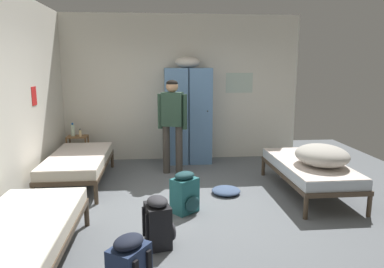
{
  "coord_description": "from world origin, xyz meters",
  "views": [
    {
      "loc": [
        -0.47,
        -4.7,
        1.91
      ],
      "look_at": [
        0.0,
        0.25,
        0.95
      ],
      "focal_mm": 33.62,
      "sensor_mm": 36.0,
      "label": 1
    }
  ],
  "objects": [
    {
      "name": "ground_plane",
      "position": [
        0.0,
        0.0,
        0.0
      ],
      "size": [
        8.08,
        8.08,
        0.0
      ],
      "primitive_type": "plane",
      "color": "slate"
    },
    {
      "name": "person_traveler",
      "position": [
        -0.22,
        1.5,
        1.0
      ],
      "size": [
        0.51,
        0.3,
        1.66
      ],
      "color": "#3D3833",
      "rests_on": "ground_plane"
    },
    {
      "name": "bedding_heap",
      "position": [
        1.85,
        0.08,
        0.64
      ],
      "size": [
        0.73,
        0.84,
        0.3
      ],
      "color": "#B7B2A8",
      "rests_on": "bed_right"
    },
    {
      "name": "lotion_bottle",
      "position": [
        -1.95,
        2.17,
        0.64
      ],
      "size": [
        0.05,
        0.05,
        0.15
      ],
      "color": "beige",
      "rests_on": "shelf_unit"
    },
    {
      "name": "locker_bank",
      "position": [
        0.11,
        2.25,
        0.97
      ],
      "size": [
        0.9,
        0.55,
        2.07
      ],
      "color": "#5B84B2",
      "rests_on": "ground_plane"
    },
    {
      "name": "bed_right",
      "position": [
        1.77,
        0.31,
        0.38
      ],
      "size": [
        0.9,
        1.9,
        0.49
      ],
      "color": "#473828",
      "rests_on": "ground_plane"
    },
    {
      "name": "water_bottle",
      "position": [
        -2.1,
        2.23,
        0.68
      ],
      "size": [
        0.07,
        0.07,
        0.25
      ],
      "color": "silver",
      "rests_on": "shelf_unit"
    },
    {
      "name": "clothes_pile_denim",
      "position": [
        0.53,
        0.37,
        0.05
      ],
      "size": [
        0.43,
        0.44,
        0.09
      ],
      "color": "#42567A",
      "rests_on": "ground_plane"
    },
    {
      "name": "backpack_navy",
      "position": [
        -0.74,
        -1.97,
        0.26
      ],
      "size": [
        0.41,
        0.41,
        0.55
      ],
      "color": "navy",
      "rests_on": "ground_plane"
    },
    {
      "name": "backpack_teal",
      "position": [
        -0.14,
        -0.25,
        0.26
      ],
      "size": [
        0.41,
        0.42,
        0.55
      ],
      "color": "#23666B",
      "rests_on": "ground_plane"
    },
    {
      "name": "shelf_unit",
      "position": [
        -2.02,
        2.21,
        0.35
      ],
      "size": [
        0.38,
        0.3,
        0.57
      ],
      "color": "brown",
      "rests_on": "ground_plane"
    },
    {
      "name": "backpack_black",
      "position": [
        -0.49,
        -1.11,
        0.26
      ],
      "size": [
        0.38,
        0.37,
        0.55
      ],
      "color": "black",
      "rests_on": "ground_plane"
    },
    {
      "name": "bed_left_front",
      "position": [
        -1.77,
        -1.46,
        0.38
      ],
      "size": [
        0.9,
        1.9,
        0.49
      ],
      "color": "#473828",
      "rests_on": "ground_plane"
    },
    {
      "name": "room_backdrop",
      "position": [
        -1.21,
        1.24,
        1.44
      ],
      "size": [
        4.76,
        5.11,
        2.88
      ],
      "color": "silver",
      "rests_on": "ground_plane"
    },
    {
      "name": "bed_left_rear",
      "position": [
        -1.77,
        1.06,
        0.38
      ],
      "size": [
        0.9,
        1.9,
        0.49
      ],
      "color": "#473828",
      "rests_on": "ground_plane"
    }
  ]
}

